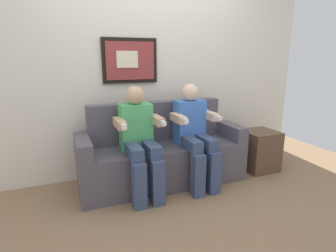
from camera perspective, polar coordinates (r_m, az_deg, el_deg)
ground_plane at (r=2.96m, az=1.11°, el=-13.95°), size 5.50×5.50×0.00m
back_wall_assembly at (r=3.33m, az=-4.14°, el=12.52°), size 4.23×0.10×2.60m
couch at (r=3.11m, az=-1.21°, el=-6.22°), size 1.83×0.58×0.90m
person_on_left at (r=2.77m, az=-5.99°, el=-2.42°), size 0.46×0.56×1.11m
person_on_right at (r=2.99m, az=5.42°, el=-1.18°), size 0.46×0.56×1.11m
side_table_right at (r=3.66m, az=18.33°, el=-4.80°), size 0.40×0.40×0.50m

